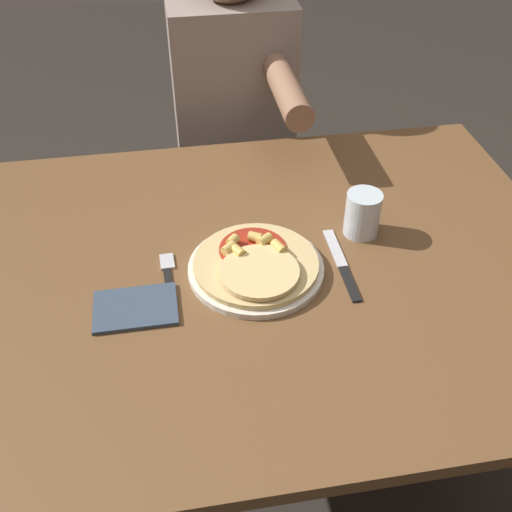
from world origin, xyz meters
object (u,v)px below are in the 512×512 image
Objects in this scene: fork at (168,279)px; drinking_glass at (363,214)px; plate at (256,269)px; knife at (342,265)px; person_diner at (235,115)px; dining_table at (272,295)px; pizza at (256,263)px.

fork is 1.80× the size of drinking_glass.
knife is (0.17, -0.01, -0.00)m from plate.
person_diner reaches higher than fork.
drinking_glass is at bearing 18.04° from dining_table.
dining_table is 12.81× the size of drinking_glass.
fork is 0.43m from drinking_glass.
drinking_glass is at bearing 20.75° from pizza.
plate is at bearing 175.61° from knife.
person_diner is at bearing 85.48° from pizza.
person_diner is at bearing 106.04° from drinking_glass.
dining_table is at bearing 165.87° from knife.
plate is 1.54× the size of fork.
pizza is at bearing 177.03° from knife.
knife is 0.18× the size of person_diner.
drinking_glass is 0.67m from person_diner.
knife is (0.35, -0.02, -0.00)m from fork.
pizza is at bearing -94.52° from person_diner.
drinking_glass is at bearing 19.87° from plate.
knife is (0.14, -0.03, 0.09)m from dining_table.
drinking_glass is (0.42, 0.08, 0.05)m from fork.
pizza is 2.55× the size of drinking_glass.
person_diner is at bearing 88.37° from dining_table.
person_diner is (-0.12, 0.74, -0.04)m from knife.
plate is 0.23× the size of person_diner.
person_diner is at bearing 98.87° from knife.
dining_table is 7.13× the size of fork.
fork is (-0.17, 0.01, -0.02)m from pizza.
pizza is 0.21× the size of person_diner.
fork and knife have the same top height.
dining_table is 0.23m from fork.
dining_table is 4.62× the size of plate.
dining_table is 0.71m from person_diner.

